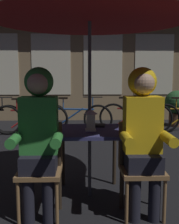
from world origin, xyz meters
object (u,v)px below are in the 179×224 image
patio_umbrella (90,2)px  chair_left (41,163)px  bicycle_second (30,119)px  bicycle_third (76,118)px  person_right_hooded (143,127)px  chair_right (141,162)px  bicycle_fourth (135,117)px  person_left_hooded (39,128)px  cafe_table (90,139)px  potted_plant (176,105)px  book (96,125)px  lantern (91,119)px

patio_umbrella → chair_left: (-0.48, -0.37, -1.57)m
patio_umbrella → bicycle_second: (-1.21, 3.18, -1.71)m
bicycle_third → person_right_hooded: bearing=-79.6°
chair_right → person_right_hooded: size_ratio=0.62×
patio_umbrella → bicycle_fourth: 3.97m
chair_right → bicycle_second: 3.94m
patio_umbrella → person_left_hooded: patio_umbrella is taller
cafe_table → potted_plant: potted_plant is taller
person_right_hooded → potted_plant: (1.88, 4.52, -0.30)m
person_left_hooded → book: bearing=47.8°
chair_left → book: size_ratio=4.35×
bicycle_second → bicycle_third: bearing=8.4°
bicycle_fourth → book: size_ratio=8.30×
lantern → person_left_hooded: person_left_hooded is taller
chair_left → bicycle_third: bearing=85.8°
bicycle_fourth → cafe_table: bearing=-109.0°
person_left_hooded → cafe_table: bearing=41.6°
cafe_table → patio_umbrella: size_ratio=0.32×
patio_umbrella → potted_plant: (2.36, 4.09, -1.51)m
bicycle_third → potted_plant: 2.69m
bicycle_second → bicycle_fourth: (2.38, 0.20, 0.00)m
person_left_hooded → bicycle_third: 3.80m
person_right_hooded → book: size_ratio=7.00×
person_left_hooded → book: person_left_hooded is taller
cafe_table → patio_umbrella: 1.42m
cafe_table → lantern: (0.01, -0.05, 0.22)m
cafe_table → book: (0.08, 0.19, 0.11)m
chair_right → bicycle_third: chair_right is taller
bicycle_second → bicycle_third: same height
bicycle_third → chair_right: bearing=-79.4°
patio_umbrella → potted_plant: 4.96m
lantern → chair_left: lantern is taller
person_right_hooded → lantern: bearing=141.5°
cafe_table → chair_left: bearing=-142.5°
cafe_table → lantern: 0.23m
person_left_hooded → potted_plant: person_left_hooded is taller
chair_right → bicycle_fourth: bearing=79.6°
chair_right → bicycle_fourth: size_ratio=0.52×
bicycle_third → book: 3.18m
patio_umbrella → bicycle_second: size_ratio=1.37×
lantern → book: bearing=73.6°
bicycle_fourth → bicycle_third: bearing=-177.9°
lantern → bicycle_second: 3.50m
bicycle_third → potted_plant: size_ratio=1.81×
book → cafe_table: bearing=-103.9°
chair_right → cafe_table: bearing=142.5°
cafe_table → chair_left: size_ratio=0.85×
person_right_hooded → bicycle_third: 3.85m
chair_right → person_right_hooded: 0.36m
chair_left → person_left_hooded: (-0.00, -0.06, 0.36)m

